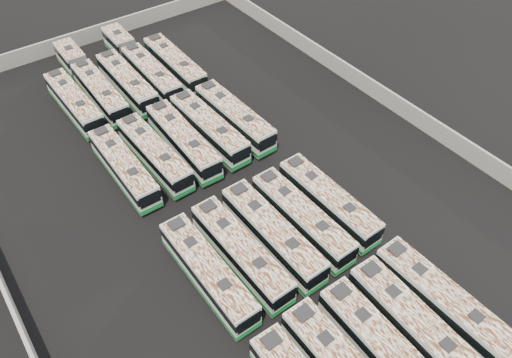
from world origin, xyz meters
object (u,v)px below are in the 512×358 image
(bus_front_far_right, at_px, (442,302))
(bus_midfront_far_left, at_px, (208,272))
(bus_front_right, at_px, (415,327))
(bus_midback_far_right, at_px, (234,117))
(bus_midfront_right, at_px, (302,218))
(bus_midback_left, at_px, (154,154))
(bus_front_center, at_px, (385,351))
(bus_midback_center, at_px, (183,141))
(bus_back_left, at_px, (90,80))
(bus_midback_right, at_px, (209,128))
(bus_back_far_left, at_px, (74,103))
(bus_back_far_right, at_px, (175,64))
(bus_back_right, at_px, (140,63))
(bus_midfront_far_right, at_px, (328,201))
(bus_back_center, at_px, (127,83))
(bus_midfront_left, at_px, (241,253))
(bus_midback_far_left, at_px, (124,167))
(bus_midfront_center, at_px, (273,234))

(bus_front_far_right, distance_m, bus_midfront_far_left, 18.75)
(bus_front_right, distance_m, bus_midback_far_right, 29.23)
(bus_midfront_right, bearing_deg, bus_midback_left, 112.30)
(bus_front_center, xyz_separation_m, bus_front_far_right, (6.62, 0.21, 0.01))
(bus_front_right, distance_m, bus_midback_center, 29.08)
(bus_back_left, bearing_deg, bus_midback_right, -66.71)
(bus_midback_left, bearing_deg, bus_midfront_right, -68.30)
(bus_back_far_left, distance_m, bus_back_far_right, 13.33)
(bus_back_right, bearing_deg, bus_back_far_right, -40.09)
(bus_midfront_right, xyz_separation_m, bus_back_far_left, (-9.97, 28.90, -0.02))
(bus_front_right, height_order, bus_back_left, bus_front_right)
(bus_midfront_far_right, distance_m, bus_back_left, 33.50)
(bus_midfront_far_left, xyz_separation_m, bus_midback_right, (10.05, 15.69, 0.03))
(bus_midback_right, distance_m, bus_back_center, 13.56)
(bus_midback_left, distance_m, bus_back_left, 16.49)
(bus_midback_center, distance_m, bus_midback_far_right, 6.65)
(bus_front_far_right, relative_size, bus_midback_far_right, 1.00)
(bus_midfront_far_left, relative_size, bus_back_center, 0.98)
(bus_front_right, relative_size, bus_midfront_left, 1.02)
(bus_midback_far_left, xyz_separation_m, bus_midback_center, (6.82, -0.05, 0.06))
(bus_front_center, height_order, bus_front_right, bus_front_right)
(bus_midback_left, height_order, bus_back_right, bus_back_right)
(bus_front_far_right, height_order, bus_back_far_left, bus_front_far_right)
(bus_front_right, relative_size, bus_back_left, 0.68)
(bus_front_far_right, xyz_separation_m, bus_midfront_center, (-6.64, 13.17, 0.01))
(bus_midfront_far_right, height_order, bus_back_far_right, bus_back_far_right)
(bus_midfront_center, xyz_separation_m, bus_back_left, (-3.38, 32.04, -0.08))
(bus_front_right, distance_m, bus_midfront_right, 13.28)
(bus_midfront_far_right, distance_m, bus_midback_center, 16.83)
(bus_midback_center, xyz_separation_m, bus_back_center, (-0.02, 13.30, -0.00))
(bus_back_far_left, xyz_separation_m, bus_back_far_right, (13.33, 0.15, 0.05))
(bus_midback_center, xyz_separation_m, bus_back_far_right, (6.63, 13.42, -0.00))
(bus_midback_far_left, distance_m, bus_midback_left, 3.40)
(bus_back_center, bearing_deg, bus_midfront_far_left, -102.77)
(bus_back_left, bearing_deg, bus_back_center, -42.44)
(bus_back_left, xyz_separation_m, bus_back_center, (3.39, -3.20, 0.06))
(bus_midback_far_right, distance_m, bus_back_left, 19.21)
(bus_midback_far_left, bearing_deg, bus_back_far_left, 90.00)
(bus_midfront_center, relative_size, bus_midfront_right, 1.03)
(bus_back_far_right, bearing_deg, bus_midfront_left, -108.35)
(bus_front_right, height_order, bus_midback_far_left, bus_front_right)
(bus_front_right, height_order, bus_midfront_left, bus_front_right)
(bus_midback_right, bearing_deg, bus_midfront_far_left, -123.97)
(bus_back_far_right, bearing_deg, bus_back_left, 163.68)
(bus_midback_far_left, relative_size, bus_back_left, 0.64)
(bus_back_center, distance_m, bus_back_right, 4.47)
(bus_midback_far_left, bearing_deg, bus_midfront_right, -56.79)
(bus_midfront_right, relative_size, bus_midback_far_right, 0.98)
(bus_midfront_left, relative_size, bus_back_far_left, 1.02)
(bus_midfront_center, bearing_deg, bus_midback_far_right, 66.49)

